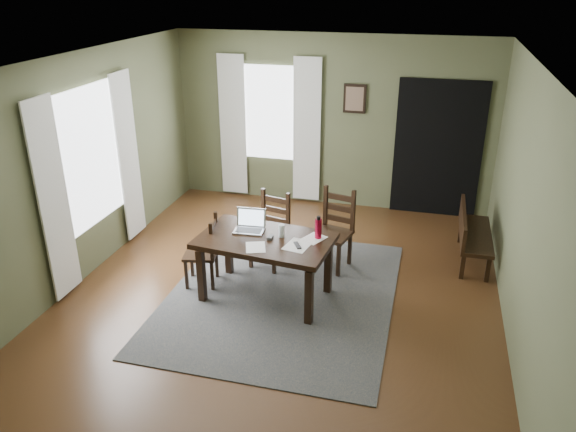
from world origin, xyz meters
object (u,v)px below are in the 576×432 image
(dining_table, at_px, (265,246))
(chair_back_left, at_px, (271,231))
(chair_end, at_px, (205,252))
(chair_back_right, at_px, (334,230))
(laptop, at_px, (250,225))
(bench, at_px, (471,231))
(water_bottle, at_px, (318,228))

(dining_table, relative_size, chair_back_left, 1.65)
(chair_end, bearing_deg, chair_back_right, 109.43)
(chair_end, relative_size, laptop, 2.41)
(dining_table, bearing_deg, laptop, 148.80)
(dining_table, xyz_separation_m, bench, (2.33, 1.55, -0.25))
(chair_end, xyz_separation_m, chair_back_right, (1.42, 0.85, 0.07))
(laptop, relative_size, water_bottle, 1.38)
(chair_end, height_order, water_bottle, water_bottle)
(chair_end, height_order, chair_back_right, chair_back_right)
(dining_table, relative_size, laptop, 4.36)
(chair_end, height_order, chair_back_left, chair_back_left)
(bench, relative_size, water_bottle, 4.66)
(bench, bearing_deg, chair_end, 114.86)
(chair_back_right, distance_m, laptop, 1.20)
(chair_back_left, bearing_deg, dining_table, -64.81)
(chair_back_left, relative_size, bench, 0.78)
(chair_end, height_order, bench, chair_end)
(chair_back_left, distance_m, laptop, 0.70)
(dining_table, distance_m, chair_back_right, 1.15)
(chair_end, distance_m, chair_back_right, 1.65)
(chair_end, relative_size, bench, 0.71)
(chair_back_right, bearing_deg, water_bottle, -79.29)
(chair_back_left, xyz_separation_m, chair_back_right, (0.79, 0.16, 0.03))
(laptop, bearing_deg, chair_back_left, 79.16)
(water_bottle, bearing_deg, chair_end, -177.62)
(laptop, bearing_deg, dining_table, -41.86)
(dining_table, xyz_separation_m, chair_back_right, (0.62, 0.95, -0.17))
(dining_table, height_order, chair_back_left, chair_back_left)
(chair_back_left, xyz_separation_m, water_bottle, (0.75, -0.63, 0.41))
(dining_table, xyz_separation_m, water_bottle, (0.58, 0.16, 0.21))
(bench, bearing_deg, laptop, 118.02)
(chair_end, bearing_deg, chair_back_left, 126.37)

